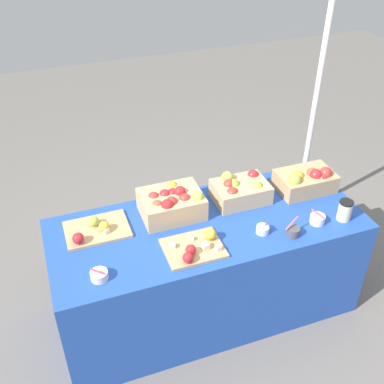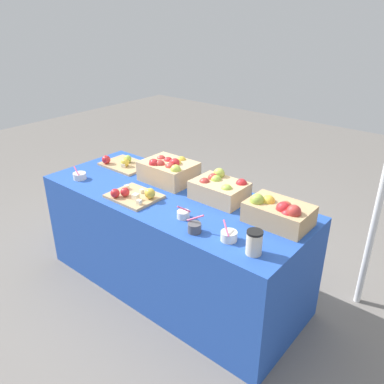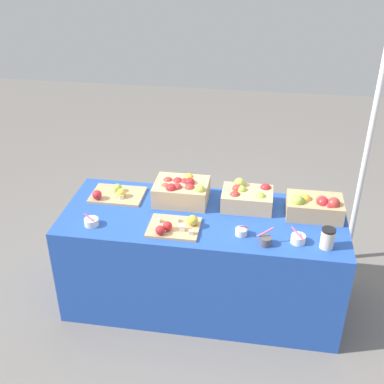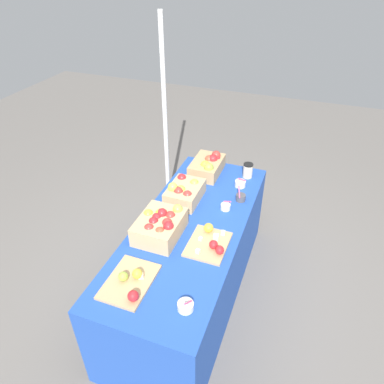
{
  "view_description": "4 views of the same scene",
  "coord_description": "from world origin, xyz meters",
  "px_view_note": "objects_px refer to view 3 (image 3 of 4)",
  "views": [
    {
      "loc": [
        -0.84,
        -2.02,
        2.53
      ],
      "look_at": [
        -0.1,
        -0.0,
        1.0
      ],
      "focal_mm": 43.9,
      "sensor_mm": 36.0,
      "label": 1
    },
    {
      "loc": [
        1.61,
        -1.72,
        1.87
      ],
      "look_at": [
        0.16,
        0.02,
        0.8
      ],
      "focal_mm": 36.49,
      "sensor_mm": 36.0,
      "label": 2
    },
    {
      "loc": [
        0.36,
        -2.73,
        2.49
      ],
      "look_at": [
        -0.08,
        0.02,
        0.9
      ],
      "focal_mm": 45.47,
      "sensor_mm": 36.0,
      "label": 3
    },
    {
      "loc": [
        -1.88,
        -0.71,
        2.43
      ],
      "look_at": [
        0.16,
        0.05,
        0.92
      ],
      "focal_mm": 33.33,
      "sensor_mm": 36.0,
      "label": 4
    }
  ],
  "objects_px": {
    "cutting_board_back": "(116,194)",
    "tent_pole": "(367,149)",
    "apple_crate_right": "(182,190)",
    "cutting_board_front": "(175,226)",
    "sample_bowl_far": "(241,232)",
    "sample_bowl_near": "(266,241)",
    "apple_crate_left": "(315,206)",
    "sample_bowl_extra": "(298,239)",
    "sample_bowl_mid": "(91,222)",
    "coffee_cup": "(328,238)",
    "apple_crate_middle": "(247,198)"
  },
  "relations": [
    {
      "from": "cutting_board_front",
      "to": "coffee_cup",
      "type": "bearing_deg",
      "value": -2.65
    },
    {
      "from": "cutting_board_back",
      "to": "tent_pole",
      "type": "xyz_separation_m",
      "value": [
        1.77,
        0.54,
        0.23
      ]
    },
    {
      "from": "apple_crate_middle",
      "to": "cutting_board_front",
      "type": "distance_m",
      "value": 0.56
    },
    {
      "from": "cutting_board_back",
      "to": "coffee_cup",
      "type": "height_order",
      "value": "coffee_cup"
    },
    {
      "from": "sample_bowl_mid",
      "to": "sample_bowl_far",
      "type": "xyz_separation_m",
      "value": [
        0.97,
        0.04,
        -0.0
      ]
    },
    {
      "from": "cutting_board_front",
      "to": "sample_bowl_near",
      "type": "bearing_deg",
      "value": -7.2
    },
    {
      "from": "apple_crate_left",
      "to": "cutting_board_front",
      "type": "relative_size",
      "value": 1.12
    },
    {
      "from": "sample_bowl_near",
      "to": "sample_bowl_mid",
      "type": "xyz_separation_m",
      "value": [
        -1.12,
        0.04,
        -0.0
      ]
    },
    {
      "from": "coffee_cup",
      "to": "tent_pole",
      "type": "height_order",
      "value": "tent_pole"
    },
    {
      "from": "apple_crate_left",
      "to": "sample_bowl_mid",
      "type": "relative_size",
      "value": 3.81
    },
    {
      "from": "sample_bowl_far",
      "to": "coffee_cup",
      "type": "distance_m",
      "value": 0.52
    },
    {
      "from": "sample_bowl_near",
      "to": "coffee_cup",
      "type": "height_order",
      "value": "coffee_cup"
    },
    {
      "from": "apple_crate_left",
      "to": "sample_bowl_near",
      "type": "relative_size",
      "value": 3.32
    },
    {
      "from": "apple_crate_right",
      "to": "sample_bowl_near",
      "type": "bearing_deg",
      "value": -35.88
    },
    {
      "from": "apple_crate_left",
      "to": "cutting_board_back",
      "type": "xyz_separation_m",
      "value": [
        -1.38,
        0.04,
        -0.05
      ]
    },
    {
      "from": "sample_bowl_far",
      "to": "coffee_cup",
      "type": "xyz_separation_m",
      "value": [
        0.52,
        -0.05,
        0.04
      ]
    },
    {
      "from": "sample_bowl_extra",
      "to": "tent_pole",
      "type": "xyz_separation_m",
      "value": [
        0.5,
        0.91,
        0.23
      ]
    },
    {
      "from": "sample_bowl_mid",
      "to": "sample_bowl_near",
      "type": "bearing_deg",
      "value": -1.98
    },
    {
      "from": "sample_bowl_mid",
      "to": "sample_bowl_extra",
      "type": "relative_size",
      "value": 0.89
    },
    {
      "from": "cutting_board_back",
      "to": "coffee_cup",
      "type": "distance_m",
      "value": 1.49
    },
    {
      "from": "cutting_board_front",
      "to": "sample_bowl_extra",
      "type": "relative_size",
      "value": 3.03
    },
    {
      "from": "apple_crate_right",
      "to": "sample_bowl_near",
      "type": "xyz_separation_m",
      "value": [
        0.6,
        -0.43,
        -0.06
      ]
    },
    {
      "from": "apple_crate_middle",
      "to": "cutting_board_back",
      "type": "bearing_deg",
      "value": -179.28
    },
    {
      "from": "sample_bowl_far",
      "to": "apple_crate_right",
      "type": "bearing_deg",
      "value": 141.73
    },
    {
      "from": "apple_crate_right",
      "to": "sample_bowl_mid",
      "type": "xyz_separation_m",
      "value": [
        -0.52,
        -0.39,
        -0.06
      ]
    },
    {
      "from": "cutting_board_front",
      "to": "sample_bowl_mid",
      "type": "height_order",
      "value": "sample_bowl_mid"
    },
    {
      "from": "apple_crate_left",
      "to": "sample_bowl_far",
      "type": "bearing_deg",
      "value": -147.36
    },
    {
      "from": "apple_crate_left",
      "to": "sample_bowl_far",
      "type": "relative_size",
      "value": 3.94
    },
    {
      "from": "apple_crate_right",
      "to": "sample_bowl_extra",
      "type": "relative_size",
      "value": 3.42
    },
    {
      "from": "tent_pole",
      "to": "coffee_cup",
      "type": "bearing_deg",
      "value": -109.82
    },
    {
      "from": "cutting_board_front",
      "to": "cutting_board_back",
      "type": "relative_size",
      "value": 0.89
    },
    {
      "from": "tent_pole",
      "to": "sample_bowl_far",
      "type": "bearing_deg",
      "value": -134.21
    },
    {
      "from": "sample_bowl_far",
      "to": "cutting_board_front",
      "type": "bearing_deg",
      "value": -178.81
    },
    {
      "from": "sample_bowl_near",
      "to": "cutting_board_front",
      "type": "bearing_deg",
      "value": 172.8
    },
    {
      "from": "sample_bowl_far",
      "to": "sample_bowl_extra",
      "type": "height_order",
      "value": "sample_bowl_extra"
    },
    {
      "from": "apple_crate_left",
      "to": "apple_crate_right",
      "type": "xyz_separation_m",
      "value": [
        -0.91,
        0.05,
        0.01
      ]
    },
    {
      "from": "apple_crate_left",
      "to": "cutting_board_front",
      "type": "height_order",
      "value": "apple_crate_left"
    },
    {
      "from": "sample_bowl_far",
      "to": "apple_crate_middle",
      "type": "bearing_deg",
      "value": 88.09
    },
    {
      "from": "sample_bowl_extra",
      "to": "coffee_cup",
      "type": "distance_m",
      "value": 0.17
    },
    {
      "from": "cutting_board_back",
      "to": "sample_bowl_near",
      "type": "height_order",
      "value": "sample_bowl_near"
    },
    {
      "from": "apple_crate_middle",
      "to": "sample_bowl_extra",
      "type": "bearing_deg",
      "value": -47.98
    },
    {
      "from": "apple_crate_left",
      "to": "cutting_board_back",
      "type": "bearing_deg",
      "value": 178.52
    },
    {
      "from": "cutting_board_back",
      "to": "sample_bowl_extra",
      "type": "relative_size",
      "value": 3.42
    },
    {
      "from": "apple_crate_left",
      "to": "sample_bowl_far",
      "type": "xyz_separation_m",
      "value": [
        -0.47,
        -0.3,
        -0.05
      ]
    },
    {
      "from": "apple_crate_right",
      "to": "sample_bowl_mid",
      "type": "relative_size",
      "value": 3.85
    },
    {
      "from": "apple_crate_middle",
      "to": "cutting_board_front",
      "type": "xyz_separation_m",
      "value": [
        -0.43,
        -0.35,
        -0.05
      ]
    },
    {
      "from": "cutting_board_back",
      "to": "sample_bowl_extra",
      "type": "bearing_deg",
      "value": -16.0
    },
    {
      "from": "apple_crate_right",
      "to": "cutting_board_front",
      "type": "distance_m",
      "value": 0.36
    },
    {
      "from": "sample_bowl_near",
      "to": "tent_pole",
      "type": "bearing_deg",
      "value": 53.85
    },
    {
      "from": "apple_crate_right",
      "to": "apple_crate_middle",
      "type": "bearing_deg",
      "value": -0.55
    }
  ]
}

